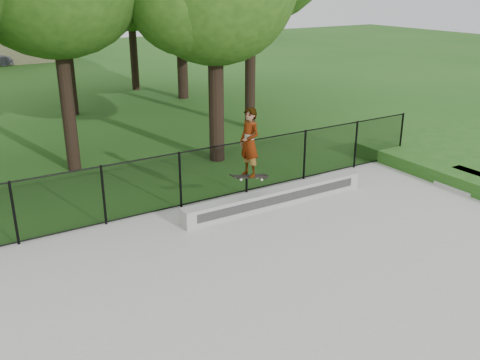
{
  "coord_description": "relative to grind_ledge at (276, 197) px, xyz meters",
  "views": [
    {
      "loc": [
        -5.37,
        -5.77,
        5.56
      ],
      "look_at": [
        0.75,
        4.2,
        1.2
      ],
      "focal_mm": 40.0,
      "sensor_mm": 36.0,
      "label": 1
    }
  ],
  "objects": [
    {
      "name": "skater_airborne",
      "position": [
        -0.91,
        -0.13,
        1.62
      ],
      "size": [
        0.84,
        0.65,
        1.83
      ],
      "color": "black",
      "rests_on": "ground"
    },
    {
      "name": "chainlink_fence",
      "position": [
        -2.16,
        1.2,
        0.52
      ],
      "size": [
        16.06,
        0.06,
        1.5
      ],
      "color": "black",
      "rests_on": "concrete_slab"
    },
    {
      "name": "concrete_slab",
      "position": [
        -2.16,
        -4.7,
        -0.26
      ],
      "size": [
        14.0,
        12.0,
        0.06
      ],
      "primitive_type": "cube",
      "color": "#A8A8A3",
      "rests_on": "ground"
    },
    {
      "name": "concrete_steps",
      "position": [
        5.44,
        -1.7,
        -0.11
      ],
      "size": [
        1.07,
        1.2,
        0.45
      ],
      "color": "#A8A8A3",
      "rests_on": "ground"
    },
    {
      "name": "grind_ledge",
      "position": [
        0.0,
        0.0,
        0.0
      ],
      "size": [
        5.35,
        0.4,
        0.45
      ],
      "primitive_type": "cube",
      "color": "#979793",
      "rests_on": "concrete_slab"
    },
    {
      "name": "ground",
      "position": [
        -2.16,
        -4.7,
        -0.29
      ],
      "size": [
        100.0,
        100.0,
        0.0
      ],
      "primitive_type": "plane",
      "color": "#205217",
      "rests_on": "ground"
    }
  ]
}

